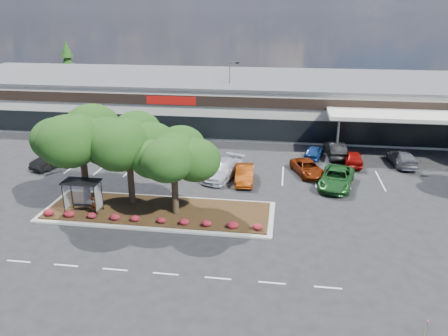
# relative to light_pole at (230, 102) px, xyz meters

# --- Properties ---
(ground) EXTENTS (160.00, 160.00, 0.00)m
(ground) POSITION_rel_light_pole_xyz_m (-0.50, -27.98, -3.96)
(ground) COLOR black
(ground) RESTS_ON ground
(retail_store) EXTENTS (80.40, 25.20, 6.25)m
(retail_store) POSITION_rel_light_pole_xyz_m (-0.43, 5.93, -0.81)
(retail_store) COLOR silver
(retail_store) RESTS_ON ground
(landscape_island) EXTENTS (18.00, 6.00, 0.26)m
(landscape_island) POSITION_rel_light_pole_xyz_m (-2.50, -23.98, -3.84)
(landscape_island) COLOR #A2A29D
(landscape_island) RESTS_ON ground
(lane_markings) EXTENTS (33.12, 20.06, 0.01)m
(lane_markings) POSITION_rel_light_pole_xyz_m (-0.64, -17.56, -3.96)
(lane_markings) COLOR silver
(lane_markings) RESTS_ON ground
(shrub_row) EXTENTS (17.00, 0.80, 0.50)m
(shrub_row) POSITION_rel_light_pole_xyz_m (-2.50, -26.08, -3.45)
(shrub_row) COLOR maroon
(shrub_row) RESTS_ON landscape_island
(bus_shelter) EXTENTS (2.75, 1.55, 2.59)m
(bus_shelter) POSITION_rel_light_pole_xyz_m (-8.00, -25.03, -1.66)
(bus_shelter) COLOR black
(bus_shelter) RESTS_ON landscape_island
(island_tree_west) EXTENTS (7.20, 7.20, 7.89)m
(island_tree_west) POSITION_rel_light_pole_xyz_m (-8.50, -23.48, 0.24)
(island_tree_west) COLOR #1D3E11
(island_tree_west) RESTS_ON landscape_island
(island_tree_mid) EXTENTS (6.60, 6.60, 7.32)m
(island_tree_mid) POSITION_rel_light_pole_xyz_m (-5.00, -22.78, -0.04)
(island_tree_mid) COLOR #1D3E11
(island_tree_mid) RESTS_ON landscape_island
(island_tree_east) EXTENTS (5.80, 5.80, 6.50)m
(island_tree_east) POSITION_rel_light_pole_xyz_m (-1.00, -24.28, -0.45)
(island_tree_east) COLOR #1D3E11
(island_tree_east) RESTS_ON landscape_island
(conifer_north_west) EXTENTS (4.40, 4.40, 10.00)m
(conifer_north_west) POSITION_rel_light_pole_xyz_m (-30.50, 18.02, 1.04)
(conifer_north_west) COLOR #1D3E11
(conifer_north_west) RESTS_ON ground
(person_waiting) EXTENTS (0.71, 0.53, 1.77)m
(person_waiting) POSITION_rel_light_pole_xyz_m (-7.08, -25.28, -2.82)
(person_waiting) COLOR #594C47
(person_waiting) RESTS_ON landscape_island
(light_pole) EXTENTS (1.43, 0.62, 8.99)m
(light_pole) POSITION_rel_light_pole_xyz_m (0.00, 0.00, 0.00)
(light_pole) COLOR #A2A29D
(light_pole) RESTS_ON ground
(survey_stake) EXTENTS (0.08, 0.14, 1.08)m
(survey_stake) POSITION_rel_light_pole_xyz_m (14.21, -35.50, -3.27)
(survey_stake) COLOR #997B50
(survey_stake) RESTS_ON ground
(car_0) EXTENTS (3.31, 5.16, 1.61)m
(car_0) POSITION_rel_light_pole_xyz_m (-15.88, -15.16, -3.16)
(car_0) COLOR black
(car_0) RESTS_ON ground
(car_1) EXTENTS (2.32, 4.30, 1.39)m
(car_1) POSITION_rel_light_pole_xyz_m (-9.98, -13.57, -3.27)
(car_1) COLOR #52525A
(car_1) RESTS_ON ground
(car_2) EXTENTS (3.89, 6.13, 1.65)m
(car_2) POSITION_rel_light_pole_xyz_m (-4.18, -13.97, -3.13)
(car_2) COLOR black
(car_2) RESTS_ON ground
(car_3) EXTENTS (2.45, 4.91, 1.61)m
(car_3) POSITION_rel_light_pole_xyz_m (-5.58, -14.14, -3.16)
(car_3) COLOR black
(car_3) RESTS_ON ground
(car_4) EXTENTS (4.03, 6.13, 1.65)m
(car_4) POSITION_rel_light_pole_xyz_m (1.43, -15.80, -3.14)
(car_4) COLOR silver
(car_4) RESTS_ON ground
(car_5) EXTENTS (1.92, 4.71, 1.52)m
(car_5) POSITION_rel_light_pole_xyz_m (3.52, -16.58, -3.20)
(car_5) COLOR #7D2D07
(car_5) RESTS_ON ground
(car_6) EXTENTS (3.70, 5.25, 1.33)m
(car_6) POSITION_rel_light_pole_xyz_m (9.32, -13.79, -3.30)
(car_6) COLOR maroon
(car_6) RESTS_ON ground
(car_7) EXTENTS (3.92, 6.32, 1.63)m
(car_7) POSITION_rel_light_pole_xyz_m (11.77, -16.50, -3.15)
(car_7) COLOR #1E5721
(car_7) RESTS_ON ground
(car_9) EXTENTS (3.08, 5.13, 1.39)m
(car_9) POSITION_rel_light_pole_xyz_m (-13.56, -7.69, -3.27)
(car_9) COLOR #5A5A61
(car_9) RESTS_ON ground
(car_10) EXTENTS (2.22, 4.98, 1.59)m
(car_10) POSITION_rel_light_pole_xyz_m (-8.30, -6.62, -3.17)
(car_10) COLOR black
(car_10) RESTS_ON ground
(car_11) EXTENTS (3.64, 4.98, 1.34)m
(car_11) POSITION_rel_light_pole_xyz_m (-6.13, -7.97, -3.29)
(car_11) COLOR #185320
(car_11) RESTS_ON ground
(car_12) EXTENTS (1.63, 4.27, 1.39)m
(car_12) POSITION_rel_light_pole_xyz_m (-3.06, -7.59, -3.27)
(car_12) COLOR #1A4517
(car_12) RESTS_ON ground
(car_14) EXTENTS (2.55, 4.24, 1.35)m
(car_14) POSITION_rel_light_pole_xyz_m (10.16, -8.78, -3.29)
(car_14) COLOR navy
(car_14) RESTS_ON ground
(car_15) EXTENTS (1.90, 4.42, 1.49)m
(car_15) POSITION_rel_light_pole_xyz_m (13.99, -10.36, -3.22)
(car_15) COLOR maroon
(car_15) RESTS_ON ground
(car_16) EXTENTS (2.16, 5.18, 1.67)m
(car_16) POSITION_rel_light_pole_xyz_m (12.43, -8.02, -3.13)
(car_16) COLOR black
(car_16) RESTS_ON ground
(car_17) EXTENTS (2.53, 5.24, 1.47)m
(car_17) POSITION_rel_light_pole_xyz_m (18.89, -9.75, -3.23)
(car_17) COLOR #56585E
(car_17) RESTS_ON ground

